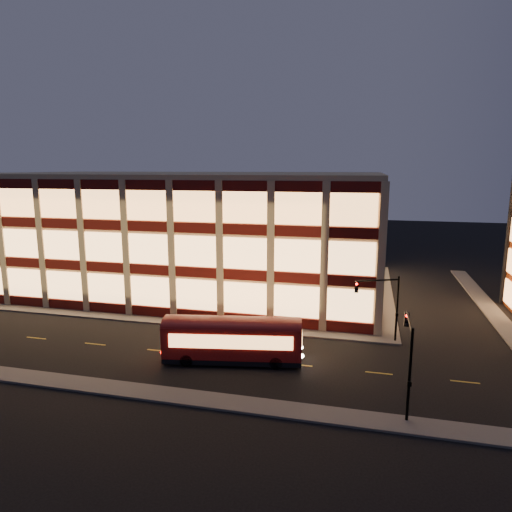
# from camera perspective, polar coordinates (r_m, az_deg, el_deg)

# --- Properties ---
(ground) EXTENTS (200.00, 200.00, 0.00)m
(ground) POSITION_cam_1_polar(r_m,az_deg,el_deg) (46.81, -13.35, -8.22)
(ground) COLOR black
(ground) RESTS_ON ground
(sidewalk_office_south) EXTENTS (54.00, 2.00, 0.15)m
(sidewalk_office_south) POSITION_cam_1_polar(r_m,az_deg,el_deg) (49.00, -15.97, -7.39)
(sidewalk_office_south) COLOR #514F4C
(sidewalk_office_south) RESTS_ON ground
(sidewalk_office_east) EXTENTS (2.00, 30.00, 0.15)m
(sidewalk_office_east) POSITION_cam_1_polar(r_m,az_deg,el_deg) (58.21, 15.69, -4.46)
(sidewalk_office_east) COLOR #514F4C
(sidewalk_office_east) RESTS_ON ground
(sidewalk_tower_west) EXTENTS (2.00, 30.00, 0.15)m
(sidewalk_tower_west) POSITION_cam_1_polar(r_m,az_deg,el_deg) (59.67, 26.34, -4.83)
(sidewalk_tower_west) COLOR #514F4C
(sidewalk_tower_west) RESTS_ON ground
(sidewalk_near) EXTENTS (100.00, 2.00, 0.15)m
(sidewalk_near) POSITION_cam_1_polar(r_m,az_deg,el_deg) (36.60, -22.91, -14.28)
(sidewalk_near) COLOR #514F4C
(sidewalk_near) RESTS_ON ground
(office_building) EXTENTS (50.45, 30.45, 14.50)m
(office_building) POSITION_cam_1_polar(r_m,az_deg,el_deg) (61.35, -8.91, 3.44)
(office_building) COLOR tan
(office_building) RESTS_ON ground
(traffic_signal_far) EXTENTS (3.79, 1.87, 6.00)m
(traffic_signal_far) POSITION_cam_1_polar(r_m,az_deg,el_deg) (40.96, 15.53, -5.08)
(traffic_signal_far) COLOR black
(traffic_signal_far) RESTS_ON ground
(traffic_signal_near) EXTENTS (0.32, 4.45, 6.00)m
(traffic_signal_near) POSITION_cam_1_polar(r_m,az_deg,el_deg) (30.36, 18.55, -10.92)
(traffic_signal_near) COLOR black
(traffic_signal_near) RESTS_ON ground
(trolley_bus) EXTENTS (11.12, 4.54, 3.66)m
(trolley_bus) POSITION_cam_1_polar(r_m,az_deg,el_deg) (36.54, -2.96, -10.09)
(trolley_bus) COLOR #8A0907
(trolley_bus) RESTS_ON ground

